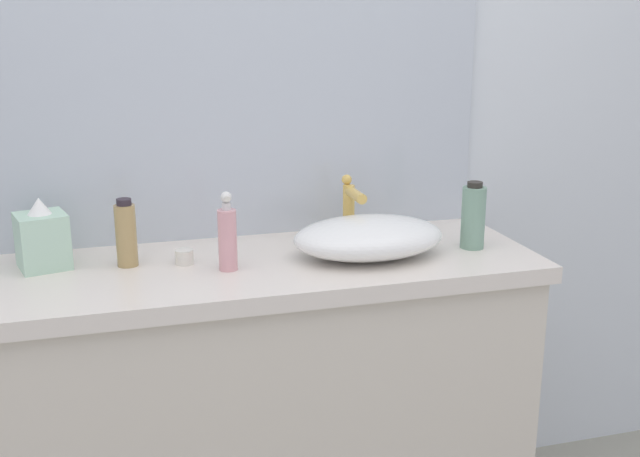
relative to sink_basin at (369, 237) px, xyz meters
The scene contains 10 objects.
bathroom_wall_rear 0.57m from the sink_basin, 128.51° to the left, with size 6.00×0.06×2.60m, color silver.
vanity_counter 0.54m from the sink_basin, behind, with size 1.37×0.50×0.86m.
wall_mirror_panel 0.65m from the sink_basin, 131.23° to the left, with size 1.33×0.01×1.15m, color #B2BCC6.
sink_basin is the anchor object (origin of this frame).
faucet 0.16m from the sink_basin, 90.00° to the left, with size 0.03×0.14×0.18m.
soap_dispenser 0.37m from the sink_basin, behind, with size 0.05×0.05×0.20m.
lotion_bottle 0.29m from the sink_basin, ahead, with size 0.06×0.06×0.18m.
perfume_bottle 0.61m from the sink_basin, behind, with size 0.05×0.05×0.17m.
tissue_box 0.81m from the sink_basin, behind, with size 0.14×0.14×0.18m.
candle_jar 0.47m from the sink_basin, behind, with size 0.05×0.05×0.04m, color silver.
Camera 1 is at (-0.39, -1.40, 1.46)m, focal length 43.67 mm.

